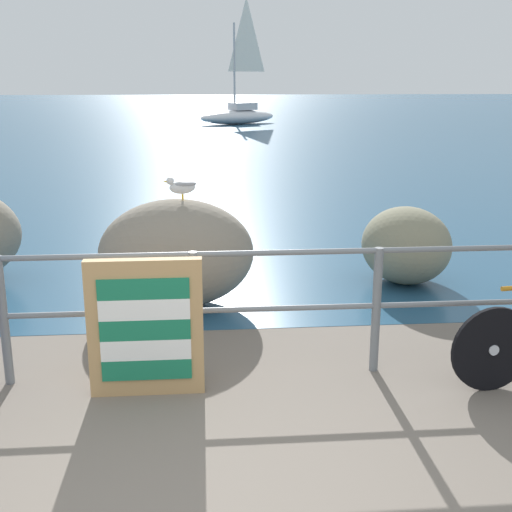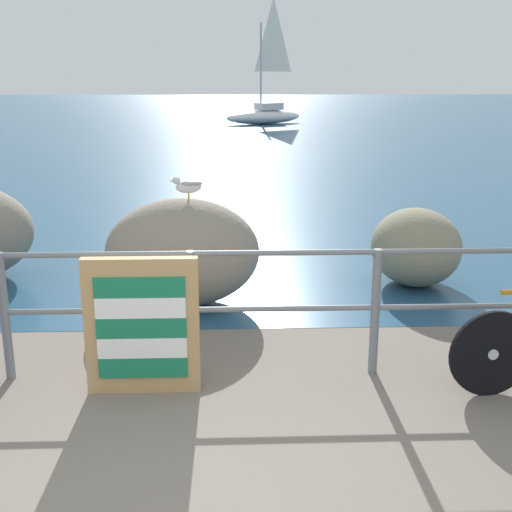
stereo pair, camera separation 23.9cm
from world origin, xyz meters
TOP-DOWN VIEW (x-y plane):
  - ground_plane at (0.00, 20.00)m, footprint 120.00×120.00m
  - sea_surface at (0.00, 47.91)m, footprint 120.00×90.00m
  - promenade_railing at (-0.00, 1.94)m, footprint 8.66×0.07m
  - folded_deckchair_stack at (-0.35, 1.69)m, footprint 0.84×0.10m
  - breakwater_boulder_main at (-0.19, 3.65)m, footprint 1.57×1.13m
  - breakwater_boulder_right at (2.39, 4.24)m, footprint 1.00×1.16m
  - seagull at (-0.12, 3.63)m, footprint 0.34×0.18m
  - sailboat at (2.06, 31.23)m, footprint 4.43×3.41m

SIDE VIEW (x-z plane):
  - ground_plane at x=0.00m, z-range -0.10..0.00m
  - sea_surface at x=0.00m, z-range 0.00..0.01m
  - breakwater_boulder_right at x=2.39m, z-range 0.00..0.88m
  - folded_deckchair_stack at x=-0.35m, z-range 0.00..1.04m
  - breakwater_boulder_main at x=-0.19m, z-range 0.00..1.11m
  - promenade_railing at x=0.00m, z-range 0.13..1.15m
  - sailboat at x=2.06m, z-range -2.37..3.79m
  - seagull at x=-0.12m, z-range 1.13..1.37m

